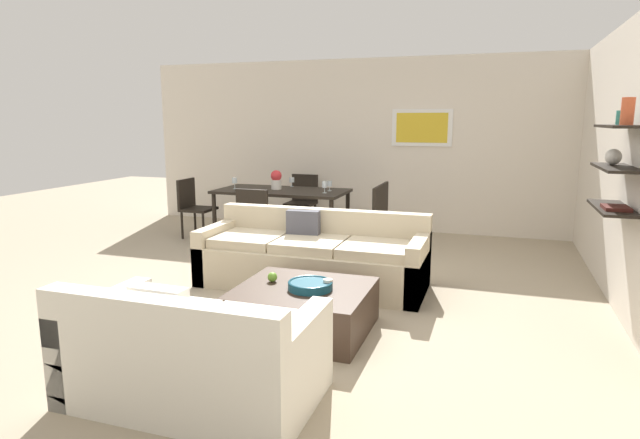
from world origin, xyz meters
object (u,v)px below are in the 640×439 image
object	(u,v)px
decorative_bowl	(310,285)
dining_chair_right_far	(376,209)
candle_jar	(328,284)
dining_chair_right_near	(369,214)
wine_glass_head	(292,180)
wine_glass_right_far	(330,184)
coffee_table	(303,309)
centerpiece_vase	(276,179)
loveseat_white	(193,356)
dining_chair_head	(303,198)
dining_chair_foot	(256,217)
wine_glass_left_near	(235,181)
sofa_beige	(313,259)
dining_chair_left_near	(193,204)
wine_glass_right_near	(325,185)
dining_table	(282,194)
apple_on_coffee_table	(272,277)

from	to	relation	value
decorative_bowl	dining_chair_right_far	distance (m)	3.35
candle_jar	decorative_bowl	bearing A→B (deg)	-158.23
decorative_bowl	dining_chair_right_near	world-z (taller)	dining_chair_right_near
wine_glass_head	wine_glass_right_far	bearing A→B (deg)	-22.73
coffee_table	wine_glass_head	distance (m)	3.87
coffee_table	wine_glass_head	xyz separation A→B (m)	(-1.48, 3.51, 0.66)
decorative_bowl	dining_chair_right_far	bearing A→B (deg)	93.45
centerpiece_vase	coffee_table	bearing A→B (deg)	-63.33
wine_glass_right_far	loveseat_white	bearing A→B (deg)	-83.51
candle_jar	dining_chair_head	distance (m)	4.30
loveseat_white	coffee_table	distance (m)	1.31
dining_chair_foot	wine_glass_left_near	xyz separation A→B (m)	(-0.70, 0.76, 0.36)
sofa_beige	decorative_bowl	distance (m)	1.32
dining_chair_left_near	centerpiece_vase	world-z (taller)	centerpiece_vase
sofa_beige	centerpiece_vase	world-z (taller)	centerpiece_vase
sofa_beige	dining_chair_right_far	bearing A→B (deg)	84.28
coffee_table	wine_glass_left_near	world-z (taller)	wine_glass_left_near
coffee_table	wine_glass_right_near	bearing A→B (deg)	104.72
coffee_table	dining_table	xyz separation A→B (m)	(-1.48, 3.11, 0.49)
dining_table	wine_glass_right_near	xyz separation A→B (m)	(0.70, -0.12, 0.18)
dining_table	centerpiece_vase	distance (m)	0.23
loveseat_white	dining_chair_right_far	world-z (taller)	dining_chair_right_far
loveseat_white	wine_glass_right_far	distance (m)	4.56
loveseat_white	wine_glass_right_far	world-z (taller)	wine_glass_right_far
dining_chair_head	dining_chair_left_near	xyz separation A→B (m)	(-1.35, -1.08, 0.00)
candle_jar	centerpiece_vase	distance (m)	3.62
dining_chair_right_far	dining_chair_left_near	size ratio (longest dim) A/B	1.00
dining_chair_right_far	wine_glass_right_far	xyz separation A→B (m)	(-0.66, -0.09, 0.34)
loveseat_white	dining_table	xyz separation A→B (m)	(-1.21, 4.38, 0.39)
dining_chair_right_near	wine_glass_right_near	bearing A→B (deg)	171.80
loveseat_white	dining_chair_right_far	size ratio (longest dim) A/B	1.76
apple_on_coffee_table	wine_glass_left_near	xyz separation A→B (m)	(-1.87, 2.93, 0.45)
dining_table	wine_glass_right_far	xyz separation A→B (m)	(0.70, 0.12, 0.17)
dining_table	dining_chair_left_near	size ratio (longest dim) A/B	2.15
dining_table	wine_glass_right_near	size ratio (longest dim) A/B	11.44
coffee_table	centerpiece_vase	bearing A→B (deg)	116.67
dining_table	wine_glass_right_far	distance (m)	0.73
coffee_table	dining_chair_foot	world-z (taller)	dining_chair_foot
wine_glass_head	wine_glass_left_near	bearing A→B (deg)	-143.08
coffee_table	centerpiece_vase	size ratio (longest dim) A/B	3.88
dining_table	dining_chair_left_near	distance (m)	1.38
dining_chair_foot	dining_table	bearing A→B (deg)	90.00
apple_on_coffee_table	wine_glass_right_near	xyz separation A→B (m)	(-0.48, 2.93, 0.44)
candle_jar	wine_glass_right_near	size ratio (longest dim) A/B	0.51
sofa_beige	apple_on_coffee_table	world-z (taller)	sofa_beige
dining_chair_foot	dining_chair_left_near	size ratio (longest dim) A/B	1.00
sofa_beige	wine_glass_right_near	size ratio (longest dim) A/B	14.47
wine_glass_right_far	wine_glass_head	bearing A→B (deg)	157.27
dining_chair_right_near	wine_glass_head	size ratio (longest dim) A/B	6.29
dining_table	dining_chair_left_near	xyz separation A→B (m)	(-1.35, -0.21, -0.18)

